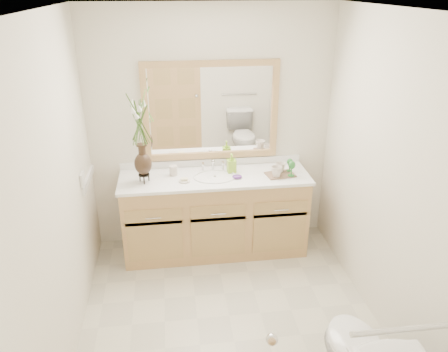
{
  "coord_description": "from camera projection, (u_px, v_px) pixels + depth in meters",
  "views": [
    {
      "loc": [
        -0.41,
        -2.82,
        2.55
      ],
      "look_at": [
        0.04,
        0.65,
        0.99
      ],
      "focal_mm": 35.0,
      "sensor_mm": 36.0,
      "label": 1
    }
  ],
  "objects": [
    {
      "name": "purple_dish",
      "position": [
        237.0,
        177.0,
        4.17
      ],
      "size": [
        0.12,
        0.11,
        0.03
      ],
      "primitive_type": "ellipsoid",
      "rotation": [
        0.0,
        0.0,
        0.35
      ],
      "color": "#55287A",
      "rests_on": "counter"
    },
    {
      "name": "sink",
      "position": [
        215.0,
        182.0,
        4.23
      ],
      "size": [
        0.38,
        0.34,
        0.23
      ],
      "color": "white",
      "rests_on": "counter"
    },
    {
      "name": "wall_front",
      "position": [
        271.0,
        308.0,
        1.98
      ],
      "size": [
        2.4,
        0.02,
        2.4
      ],
      "primitive_type": "cube",
      "color": "white",
      "rests_on": "floor"
    },
    {
      "name": "soap_dish",
      "position": [
        184.0,
        181.0,
        4.11
      ],
      "size": [
        0.11,
        0.11,
        0.03
      ],
      "color": "beige",
      "rests_on": "counter"
    },
    {
      "name": "wall_right",
      "position": [
        387.0,
        177.0,
        3.3
      ],
      "size": [
        0.02,
        2.6,
        2.4
      ],
      "primitive_type": "cube",
      "color": "white",
      "rests_on": "floor"
    },
    {
      "name": "wall_back",
      "position": [
        211.0,
        131.0,
        4.33
      ],
      "size": [
        2.4,
        0.02,
        2.4
      ],
      "primitive_type": "cube",
      "color": "white",
      "rests_on": "floor"
    },
    {
      "name": "soap_bottle",
      "position": [
        231.0,
        164.0,
        4.29
      ],
      "size": [
        0.08,
        0.08,
        0.17
      ],
      "primitive_type": "imported",
      "rotation": [
        0.0,
        0.0,
        0.06
      ],
      "color": "#8EC72E",
      "rests_on": "counter"
    },
    {
      "name": "flower_vase",
      "position": [
        140.0,
        128.0,
        3.89
      ],
      "size": [
        0.19,
        0.19,
        0.78
      ],
      "rotation": [
        0.0,
        0.0,
        0.2
      ],
      "color": "black",
      "rests_on": "counter"
    },
    {
      "name": "floor",
      "position": [
        229.0,
        316.0,
        3.64
      ],
      "size": [
        2.6,
        2.6,
        0.0
      ],
      "primitive_type": "plane",
      "color": "beige",
      "rests_on": "ground"
    },
    {
      "name": "switch_plate",
      "position": [
        82.0,
        179.0,
        3.8
      ],
      "size": [
        0.02,
        0.12,
        0.12
      ],
      "primitive_type": "cube",
      "color": "white",
      "rests_on": "wall_left"
    },
    {
      "name": "mug_left",
      "position": [
        276.0,
        171.0,
        4.17
      ],
      "size": [
        0.11,
        0.1,
        0.11
      ],
      "primitive_type": "imported",
      "rotation": [
        0.0,
        0.0,
        0.03
      ],
      "color": "beige",
      "rests_on": "tray"
    },
    {
      "name": "goblet_back",
      "position": [
        290.0,
        163.0,
        4.27
      ],
      "size": [
        0.06,
        0.06,
        0.13
      ],
      "color": "#26732B",
      "rests_on": "tray"
    },
    {
      "name": "ceiling",
      "position": [
        231.0,
        9.0,
        2.67
      ],
      "size": [
        2.4,
        2.6,
        0.02
      ],
      "primitive_type": "cube",
      "color": "white",
      "rests_on": "wall_back"
    },
    {
      "name": "tumbler",
      "position": [
        173.0,
        170.0,
        4.23
      ],
      "size": [
        0.08,
        0.08,
        0.1
      ],
      "primitive_type": "cylinder",
      "color": "beige",
      "rests_on": "counter"
    },
    {
      "name": "mirror",
      "position": [
        211.0,
        111.0,
        4.23
      ],
      "size": [
        1.32,
        0.04,
        0.97
      ],
      "color": "white",
      "rests_on": "wall_back"
    },
    {
      "name": "wall_left",
      "position": [
        58.0,
        196.0,
        3.01
      ],
      "size": [
        0.02,
        2.6,
        2.4
      ],
      "primitive_type": "cube",
      "color": "white",
      "rests_on": "floor"
    },
    {
      "name": "counter",
      "position": [
        215.0,
        178.0,
        4.23
      ],
      "size": [
        1.84,
        0.57,
        0.03
      ],
      "primitive_type": "cube",
      "color": "white",
      "rests_on": "vanity"
    },
    {
      "name": "tray",
      "position": [
        280.0,
        175.0,
        4.25
      ],
      "size": [
        0.3,
        0.22,
        0.01
      ],
      "primitive_type": "cube",
      "rotation": [
        0.0,
        0.0,
        0.16
      ],
      "color": "brown",
      "rests_on": "counter"
    },
    {
      "name": "vanity",
      "position": [
        215.0,
        215.0,
        4.4
      ],
      "size": [
        1.8,
        0.55,
        0.8
      ],
      "color": "tan",
      "rests_on": "floor"
    },
    {
      "name": "mug_right",
      "position": [
        280.0,
        167.0,
        4.27
      ],
      "size": [
        0.13,
        0.13,
        0.1
      ],
      "primitive_type": "imported",
      "rotation": [
        0.0,
        0.0,
        0.5
      ],
      "color": "beige",
      "rests_on": "tray"
    },
    {
      "name": "goblet_front",
      "position": [
        292.0,
        166.0,
        4.16
      ],
      "size": [
        0.07,
        0.07,
        0.15
      ],
      "color": "#26732B",
      "rests_on": "tray"
    },
    {
      "name": "door",
      "position": [
        205.0,
        345.0,
        2.04
      ],
      "size": [
        0.8,
        0.03,
        2.0
      ],
      "primitive_type": "cube",
      "color": "tan",
      "rests_on": "floor"
    },
    {
      "name": "grab_bar",
      "position": [
        403.0,
        330.0,
        2.2
      ],
      "size": [
        0.55,
        0.03,
        0.03
      ],
      "primitive_type": "cylinder",
      "rotation": [
        0.0,
        1.57,
        0.0
      ],
      "color": "silver",
      "rests_on": "wall_front"
    }
  ]
}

